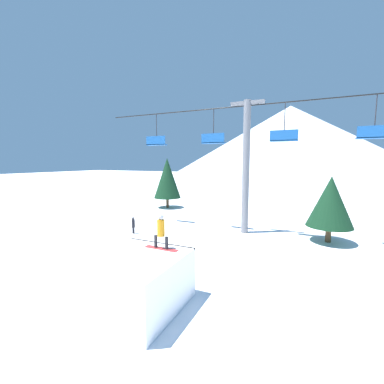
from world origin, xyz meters
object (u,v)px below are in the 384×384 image
(snow_ramp, at_px, (137,282))
(pine_tree_near, at_px, (330,202))
(distant_skier, at_px, (133,225))
(snowboarder, at_px, (161,231))

(snow_ramp, bearing_deg, pine_tree_near, 59.62)
(pine_tree_near, bearing_deg, distant_skier, -163.78)
(snow_ramp, height_order, pine_tree_near, pine_tree_near)
(snow_ramp, bearing_deg, snowboarder, 69.49)
(snow_ramp, distance_m, distant_skier, 9.90)
(snowboarder, distance_m, pine_tree_near, 12.23)
(pine_tree_near, height_order, distant_skier, pine_tree_near)
(snowboarder, bearing_deg, pine_tree_near, 58.74)
(distant_skier, bearing_deg, snow_ramp, -51.38)
(snowboarder, bearing_deg, snow_ramp, -110.51)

